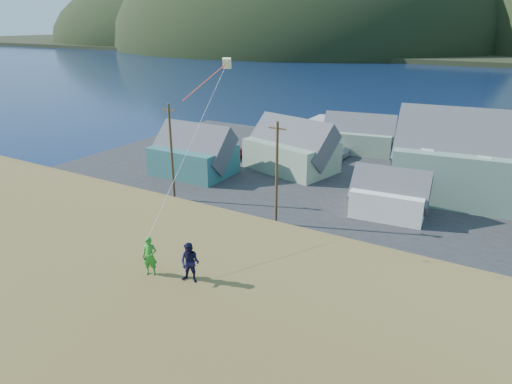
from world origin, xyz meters
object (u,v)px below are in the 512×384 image
shed_white (389,194)px  wharf (378,132)px  kite_flyer_green (150,256)px  kite_flyer_navy (190,263)px  shed_teal (193,152)px  shed_palegreen_far (359,135)px  shed_palegreen_near (291,148)px

shed_white → wharf: bearing=102.2°
kite_flyer_green → kite_flyer_navy: 1.84m
shed_teal → kite_flyer_green: (20.19, -28.50, 5.32)m
shed_teal → kite_flyer_navy: kite_flyer_navy is taller
shed_palegreen_far → wharf: bearing=82.4°
shed_teal → kite_flyer_green: kite_flyer_green is taller
shed_teal → shed_palegreen_near: (9.24, 7.17, 0.16)m
shed_palegreen_far → kite_flyer_green: kite_flyer_green is taller
shed_white → kite_flyer_green: bearing=-101.8°
shed_palegreen_near → kite_flyer_navy: (12.75, -35.27, 5.17)m
shed_white → kite_flyer_navy: bearing=-98.2°
shed_palegreen_far → kite_flyer_navy: size_ratio=6.06×
shed_teal → wharf: bearing=66.7°
shed_teal → shed_white: size_ratio=1.26×
kite_flyer_navy → shed_teal: bearing=116.4°
shed_teal → shed_palegreen_near: bearing=37.6°
wharf → kite_flyer_green: kite_flyer_green is taller
shed_white → shed_palegreen_near: bearing=145.4°
shed_palegreen_far → shed_palegreen_near: bearing=-119.4°
wharf → kite_flyer_navy: size_ratio=15.12×
wharf → shed_teal: bearing=-113.2°
shed_palegreen_near → wharf: bearing=94.4°
shed_palegreen_near → shed_palegreen_far: (4.32, 12.11, -0.40)m
shed_palegreen_near → shed_white: 15.96m
wharf → shed_palegreen_far: size_ratio=2.50×
kite_flyer_green → wharf: bearing=70.4°
kite_flyer_green → kite_flyer_navy: size_ratio=0.99×
shed_teal → kite_flyer_navy: bearing=-52.1°
shed_palegreen_near → shed_palegreen_far: bearing=84.2°
shed_palegreen_near → kite_flyer_navy: size_ratio=6.87×
shed_palegreen_near → kite_flyer_green: bearing=-59.1°
wharf → shed_palegreen_far: bearing=-87.8°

